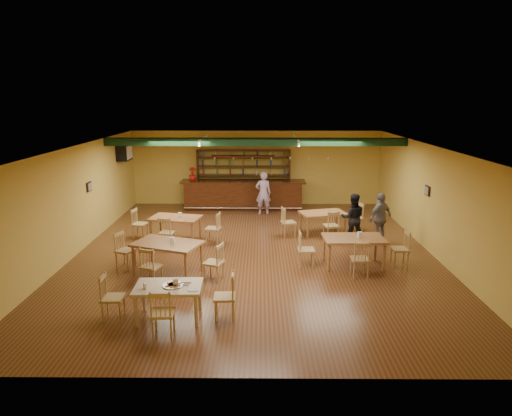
{
  "coord_description": "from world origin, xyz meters",
  "views": [
    {
      "loc": [
        0.15,
        -12.32,
        4.33
      ],
      "look_at": [
        0.04,
        0.6,
        1.15
      ],
      "focal_mm": 31.86,
      "sensor_mm": 36.0,
      "label": 1
    }
  ],
  "objects_px": {
    "dining_table_a": "(176,229)",
    "dining_table_d": "(353,252)",
    "bar_counter": "(243,195)",
    "near_table": "(169,302)",
    "patron_right_a": "(353,218)",
    "patron_bar": "(263,193)",
    "dining_table_b": "(322,223)",
    "dining_table_c": "(168,258)"
  },
  "relations": [
    {
      "from": "dining_table_a",
      "to": "dining_table_d",
      "type": "bearing_deg",
      "value": -11.87
    },
    {
      "from": "bar_counter",
      "to": "near_table",
      "type": "distance_m",
      "value": 9.24
    },
    {
      "from": "dining_table_d",
      "to": "patron_right_a",
      "type": "height_order",
      "value": "patron_right_a"
    },
    {
      "from": "near_table",
      "to": "patron_right_a",
      "type": "distance_m",
      "value": 6.86
    },
    {
      "from": "dining_table_d",
      "to": "patron_bar",
      "type": "height_order",
      "value": "patron_bar"
    },
    {
      "from": "bar_counter",
      "to": "dining_table_b",
      "type": "relative_size",
      "value": 3.41
    },
    {
      "from": "dining_table_c",
      "to": "dining_table_d",
      "type": "distance_m",
      "value": 4.77
    },
    {
      "from": "dining_table_b",
      "to": "patron_bar",
      "type": "distance_m",
      "value": 3.17
    },
    {
      "from": "near_table",
      "to": "patron_bar",
      "type": "distance_m",
      "value": 8.57
    },
    {
      "from": "patron_right_a",
      "to": "dining_table_c",
      "type": "bearing_deg",
      "value": 31.82
    },
    {
      "from": "dining_table_c",
      "to": "near_table",
      "type": "relative_size",
      "value": 1.24
    },
    {
      "from": "dining_table_c",
      "to": "patron_right_a",
      "type": "xyz_separation_m",
      "value": [
        5.12,
        2.67,
        0.34
      ]
    },
    {
      "from": "dining_table_c",
      "to": "patron_right_a",
      "type": "bearing_deg",
      "value": 47.4
    },
    {
      "from": "near_table",
      "to": "dining_table_b",
      "type": "bearing_deg",
      "value": 54.98
    },
    {
      "from": "dining_table_c",
      "to": "patron_right_a",
      "type": "relative_size",
      "value": 1.09
    },
    {
      "from": "dining_table_a",
      "to": "bar_counter",
      "type": "bearing_deg",
      "value": 75.89
    },
    {
      "from": "bar_counter",
      "to": "dining_table_d",
      "type": "distance_m",
      "value": 6.95
    },
    {
      "from": "dining_table_a",
      "to": "patron_bar",
      "type": "height_order",
      "value": "patron_bar"
    },
    {
      "from": "dining_table_a",
      "to": "dining_table_b",
      "type": "height_order",
      "value": "dining_table_a"
    },
    {
      "from": "near_table",
      "to": "patron_bar",
      "type": "bearing_deg",
      "value": 75.21
    },
    {
      "from": "bar_counter",
      "to": "dining_table_c",
      "type": "height_order",
      "value": "bar_counter"
    },
    {
      "from": "dining_table_d",
      "to": "dining_table_b",
      "type": "bearing_deg",
      "value": 96.37
    },
    {
      "from": "bar_counter",
      "to": "dining_table_d",
      "type": "xyz_separation_m",
      "value": [
        3.09,
        -6.22,
        -0.18
      ]
    },
    {
      "from": "near_table",
      "to": "dining_table_a",
      "type": "bearing_deg",
      "value": 96.96
    },
    {
      "from": "dining_table_c",
      "to": "patron_bar",
      "type": "distance_m",
      "value": 6.45
    },
    {
      "from": "bar_counter",
      "to": "dining_table_d",
      "type": "relative_size",
      "value": 3.11
    },
    {
      "from": "bar_counter",
      "to": "near_table",
      "type": "xyz_separation_m",
      "value": [
        -1.15,
        -9.16,
        -0.21
      ]
    },
    {
      "from": "bar_counter",
      "to": "dining_table_c",
      "type": "relative_size",
      "value": 2.98
    },
    {
      "from": "dining_table_a",
      "to": "dining_table_c",
      "type": "relative_size",
      "value": 0.91
    },
    {
      "from": "bar_counter",
      "to": "dining_table_d",
      "type": "bearing_deg",
      "value": -63.56
    },
    {
      "from": "bar_counter",
      "to": "dining_table_a",
      "type": "height_order",
      "value": "bar_counter"
    },
    {
      "from": "dining_table_d",
      "to": "patron_right_a",
      "type": "bearing_deg",
      "value": 77.8
    },
    {
      "from": "dining_table_b",
      "to": "patron_right_a",
      "type": "relative_size",
      "value": 0.95
    },
    {
      "from": "patron_bar",
      "to": "dining_table_d",
      "type": "bearing_deg",
      "value": 108.47
    },
    {
      "from": "dining_table_c",
      "to": "near_table",
      "type": "height_order",
      "value": "dining_table_c"
    },
    {
      "from": "bar_counter",
      "to": "patron_bar",
      "type": "xyz_separation_m",
      "value": [
        0.78,
        -0.83,
        0.24
      ]
    },
    {
      "from": "dining_table_c",
      "to": "dining_table_d",
      "type": "bearing_deg",
      "value": 26.73
    },
    {
      "from": "dining_table_a",
      "to": "dining_table_b",
      "type": "xyz_separation_m",
      "value": [
        4.61,
        0.76,
        -0.02
      ]
    },
    {
      "from": "bar_counter",
      "to": "dining_table_d",
      "type": "height_order",
      "value": "bar_counter"
    },
    {
      "from": "dining_table_a",
      "to": "dining_table_b",
      "type": "relative_size",
      "value": 1.05
    },
    {
      "from": "dining_table_c",
      "to": "patron_bar",
      "type": "relative_size",
      "value": 1.01
    },
    {
      "from": "dining_table_a",
      "to": "patron_right_a",
      "type": "distance_m",
      "value": 5.43
    }
  ]
}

